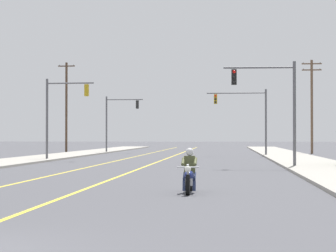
{
  "coord_description": "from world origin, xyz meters",
  "views": [
    {
      "loc": [
        4.73,
        -9.67,
        1.85
      ],
      "look_at": [
        1.41,
        26.48,
        2.42
      ],
      "focal_mm": 68.46,
      "sensor_mm": 36.0,
      "label": 1
    }
  ],
  "objects_px": {
    "traffic_signal_near_right": "(274,98)",
    "traffic_signal_near_left": "(60,107)",
    "utility_pole_left_far": "(66,106)",
    "traffic_signal_mid_right": "(248,111)",
    "traffic_signal_mid_left": "(117,116)",
    "motorcycle_with_rider": "(189,175)",
    "utility_pole_right_far": "(312,103)"
  },
  "relations": [
    {
      "from": "traffic_signal_near_right",
      "to": "traffic_signal_near_left",
      "type": "relative_size",
      "value": 1.0
    },
    {
      "from": "utility_pole_left_far",
      "to": "traffic_signal_mid_right",
      "type": "bearing_deg",
      "value": -30.36
    },
    {
      "from": "traffic_signal_near_left",
      "to": "utility_pole_left_far",
      "type": "xyz_separation_m",
      "value": [
        -5.65,
        24.1,
        1.29
      ]
    },
    {
      "from": "traffic_signal_near_left",
      "to": "traffic_signal_mid_left",
      "type": "bearing_deg",
      "value": 88.56
    },
    {
      "from": "traffic_signal_near_left",
      "to": "motorcycle_with_rider",
      "type": "bearing_deg",
      "value": -66.92
    },
    {
      "from": "traffic_signal_mid_right",
      "to": "utility_pole_left_far",
      "type": "relative_size",
      "value": 0.61
    },
    {
      "from": "utility_pole_left_far",
      "to": "traffic_signal_near_right",
      "type": "bearing_deg",
      "value": -58.27
    },
    {
      "from": "traffic_signal_near_right",
      "to": "traffic_signal_near_left",
      "type": "distance_m",
      "value": 18.22
    },
    {
      "from": "traffic_signal_near_left",
      "to": "traffic_signal_mid_right",
      "type": "height_order",
      "value": "same"
    },
    {
      "from": "traffic_signal_mid_right",
      "to": "traffic_signal_mid_left",
      "type": "height_order",
      "value": "same"
    },
    {
      "from": "traffic_signal_near_right",
      "to": "traffic_signal_mid_left",
      "type": "bearing_deg",
      "value": 114.97
    },
    {
      "from": "motorcycle_with_rider",
      "to": "traffic_signal_near_right",
      "type": "relative_size",
      "value": 0.35
    },
    {
      "from": "traffic_signal_near_right",
      "to": "utility_pole_right_far",
      "type": "bearing_deg",
      "value": 78.62
    },
    {
      "from": "traffic_signal_near_right",
      "to": "traffic_signal_mid_left",
      "type": "distance_m",
      "value": 35.02
    },
    {
      "from": "utility_pole_left_far",
      "to": "traffic_signal_mid_left",
      "type": "bearing_deg",
      "value": -19.41
    },
    {
      "from": "traffic_signal_mid_right",
      "to": "utility_pole_right_far",
      "type": "relative_size",
      "value": 0.63
    },
    {
      "from": "utility_pole_right_far",
      "to": "utility_pole_left_far",
      "type": "bearing_deg",
      "value": 172.83
    },
    {
      "from": "traffic_signal_near_right",
      "to": "traffic_signal_mid_left",
      "type": "height_order",
      "value": "same"
    },
    {
      "from": "traffic_signal_near_left",
      "to": "traffic_signal_mid_left",
      "type": "height_order",
      "value": "same"
    },
    {
      "from": "motorcycle_with_rider",
      "to": "traffic_signal_near_left",
      "type": "height_order",
      "value": "traffic_signal_near_left"
    },
    {
      "from": "utility_pole_right_far",
      "to": "utility_pole_left_far",
      "type": "xyz_separation_m",
      "value": [
        -27.13,
        3.41,
        0.03
      ]
    },
    {
      "from": "traffic_signal_near_left",
      "to": "traffic_signal_mid_left",
      "type": "xyz_separation_m",
      "value": [
        0.55,
        21.92,
        0.03
      ]
    },
    {
      "from": "traffic_signal_near_left",
      "to": "traffic_signal_mid_right",
      "type": "xyz_separation_m",
      "value": [
        14.58,
        12.25,
        0.12
      ]
    },
    {
      "from": "traffic_signal_mid_right",
      "to": "utility_pole_right_far",
      "type": "height_order",
      "value": "utility_pole_right_far"
    },
    {
      "from": "traffic_signal_mid_left",
      "to": "traffic_signal_near_left",
      "type": "bearing_deg",
      "value": -91.44
    },
    {
      "from": "traffic_signal_mid_right",
      "to": "traffic_signal_mid_left",
      "type": "bearing_deg",
      "value": 145.43
    },
    {
      "from": "traffic_signal_near_right",
      "to": "traffic_signal_mid_right",
      "type": "distance_m",
      "value": 22.1
    },
    {
      "from": "motorcycle_with_rider",
      "to": "traffic_signal_mid_right",
      "type": "relative_size",
      "value": 0.35
    },
    {
      "from": "traffic_signal_mid_right",
      "to": "utility_pole_left_far",
      "type": "bearing_deg",
      "value": 149.64
    },
    {
      "from": "motorcycle_with_rider",
      "to": "traffic_signal_mid_left",
      "type": "height_order",
      "value": "traffic_signal_mid_left"
    },
    {
      "from": "traffic_signal_near_left",
      "to": "utility_pole_left_far",
      "type": "distance_m",
      "value": 24.79
    },
    {
      "from": "traffic_signal_mid_right",
      "to": "utility_pole_right_far",
      "type": "distance_m",
      "value": 10.96
    }
  ]
}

